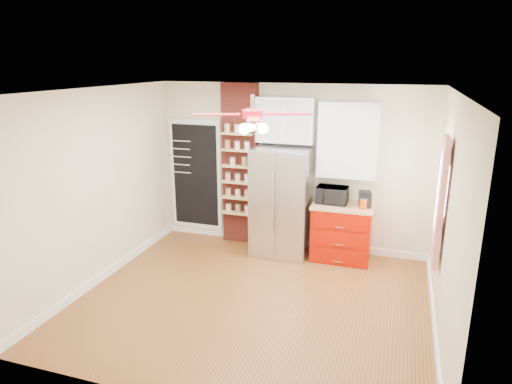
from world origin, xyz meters
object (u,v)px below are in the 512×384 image
(fridge, at_px, (282,201))
(red_cabinet, at_px, (342,232))
(toaster_oven, at_px, (332,195))
(coffee_maker, at_px, (365,199))
(pantry_jar_oats, at_px, (233,162))
(canister_left, at_px, (363,204))
(ceiling_fan, at_px, (252,115))

(fridge, distance_m, red_cabinet, 1.06)
(toaster_oven, xyz_separation_m, coffee_maker, (0.50, -0.05, -0.01))
(toaster_oven, distance_m, pantry_jar_oats, 1.71)
(pantry_jar_oats, bearing_deg, canister_left, -4.99)
(fridge, bearing_deg, canister_left, -3.03)
(ceiling_fan, height_order, pantry_jar_oats, ceiling_fan)
(red_cabinet, distance_m, pantry_jar_oats, 2.09)
(fridge, distance_m, canister_left, 1.28)
(red_cabinet, distance_m, ceiling_fan, 2.75)
(red_cabinet, bearing_deg, ceiling_fan, -118.71)
(ceiling_fan, bearing_deg, pantry_jar_oats, 117.86)
(canister_left, distance_m, pantry_jar_oats, 2.21)
(pantry_jar_oats, bearing_deg, fridge, -7.82)
(fridge, relative_size, ceiling_fan, 1.25)
(ceiling_fan, distance_m, canister_left, 2.46)
(red_cabinet, bearing_deg, pantry_jar_oats, 177.82)
(toaster_oven, bearing_deg, coffee_maker, -4.56)
(ceiling_fan, bearing_deg, fridge, 91.76)
(red_cabinet, bearing_deg, coffee_maker, -4.46)
(coffee_maker, bearing_deg, red_cabinet, 161.47)
(toaster_oven, distance_m, coffee_maker, 0.50)
(coffee_maker, distance_m, canister_left, 0.11)
(coffee_maker, relative_size, pantry_jar_oats, 1.94)
(pantry_jar_oats, bearing_deg, ceiling_fan, -62.14)
(coffee_maker, bearing_deg, pantry_jar_oats, 163.41)
(red_cabinet, height_order, canister_left, canister_left)
(ceiling_fan, relative_size, toaster_oven, 2.95)
(red_cabinet, height_order, pantry_jar_oats, pantry_jar_oats)
(coffee_maker, height_order, canister_left, coffee_maker)
(fridge, bearing_deg, pantry_jar_oats, 172.18)
(fridge, distance_m, ceiling_fan, 2.25)
(fridge, relative_size, coffee_maker, 7.00)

